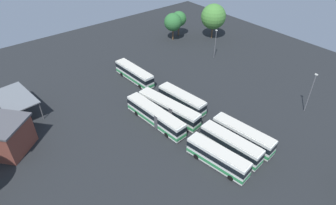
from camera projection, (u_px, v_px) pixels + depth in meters
ground_plane at (169, 115)px, 58.11m from camera, size 108.12×108.12×0.00m
bus_row0_slot0 at (243, 135)px, 50.60m from camera, size 11.59×3.86×3.40m
bus_row0_slot1 at (231, 144)px, 48.78m from camera, size 11.33×3.76×3.40m
bus_row0_slot2 at (218, 157)px, 46.39m from camera, size 11.01×4.09×3.40m
bus_row1_slot0 at (182, 100)px, 59.26m from camera, size 11.24×3.70×3.40m
bus_row1_slot1 at (169, 109)px, 56.86m from camera, size 14.35×4.71×3.40m
bus_row1_slot2 at (155, 116)px, 55.00m from camera, size 14.28×3.55×3.40m
bus_row2_slot0 at (134, 74)px, 67.91m from camera, size 11.82×3.02×3.40m
maintenance_shelter at (14, 98)px, 56.11m from camera, size 10.83×7.02×4.10m
lamp_post_far_corner at (215, 43)px, 75.95m from camera, size 0.56×0.28×7.79m
lamp_post_mid_lot at (311, 92)px, 56.42m from camera, size 0.56×0.28×8.65m
tree_east_edge at (179, 19)px, 87.89m from camera, size 4.52×4.52×7.48m
tree_south_edge at (173, 22)px, 84.96m from camera, size 5.18×5.18×8.04m
tree_northeast at (213, 17)px, 85.47m from camera, size 7.29×7.29×10.24m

